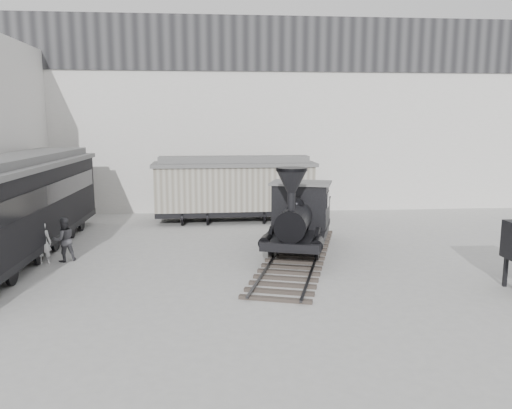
{
  "coord_description": "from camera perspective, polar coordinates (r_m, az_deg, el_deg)",
  "views": [
    {
      "loc": [
        -1.84,
        -14.89,
        5.17
      ],
      "look_at": [
        -0.23,
        4.26,
        2.0
      ],
      "focal_mm": 35.0,
      "sensor_mm": 36.0,
      "label": 1
    }
  ],
  "objects": [
    {
      "name": "boxcar",
      "position": [
        26.2,
        -2.49,
        1.98
      ],
      "size": [
        8.47,
        2.83,
        3.44
      ],
      "rotation": [
        0.0,
        0.0,
        0.02
      ],
      "color": "black",
      "rests_on": "ground"
    },
    {
      "name": "visitor_a",
      "position": [
        19.99,
        -23.15,
        -4.04
      ],
      "size": [
        0.59,
        0.39,
        1.59
      ],
      "primitive_type": "imported",
      "rotation": [
        0.0,
        0.0,
        3.16
      ],
      "color": "silver",
      "rests_on": "ground"
    },
    {
      "name": "visitor_b",
      "position": [
        20.05,
        -21.1,
        -3.76
      ],
      "size": [
        1.02,
        0.96,
        1.67
      ],
      "primitive_type": "imported",
      "rotation": [
        0.0,
        0.0,
        3.68
      ],
      "color": "#4B4B50",
      "rests_on": "ground"
    },
    {
      "name": "north_wall",
      "position": [
        29.93,
        -1.31,
        10.1
      ],
      "size": [
        34.0,
        2.51,
        11.0
      ],
      "color": "silver",
      "rests_on": "ground"
    },
    {
      "name": "locomotive",
      "position": [
        19.81,
        4.97,
        -1.91
      ],
      "size": [
        5.0,
        10.23,
        3.54
      ],
      "rotation": [
        0.0,
        0.0,
        -0.29
      ],
      "color": "#3C3530",
      "rests_on": "ground"
    },
    {
      "name": "ground",
      "position": [
        15.87,
        2.14,
        -9.65
      ],
      "size": [
        90.0,
        90.0,
        0.0
      ],
      "primitive_type": "plane",
      "color": "#9E9E9B"
    },
    {
      "name": "passenger_coach",
      "position": [
        21.46,
        -25.36,
        -0.02
      ],
      "size": [
        3.05,
        13.61,
        3.63
      ],
      "rotation": [
        0.0,
        0.0,
        -0.01
      ],
      "color": "black",
      "rests_on": "ground"
    }
  ]
}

